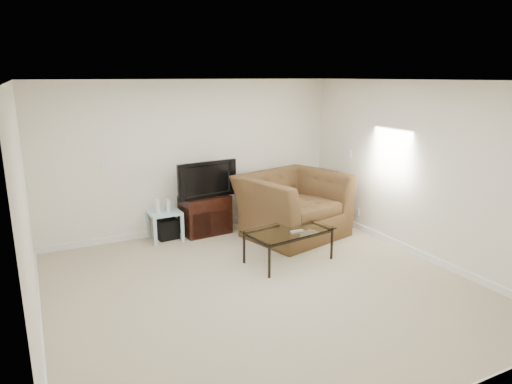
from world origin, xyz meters
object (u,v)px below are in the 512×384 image
television (205,179)px  coffee_table (288,245)px  tv_stand (205,214)px  side_table (165,225)px  subwoofer (166,228)px  recliner (293,195)px

television → coffee_table: size_ratio=0.81×
tv_stand → side_table: (-0.68, 0.00, -0.08)m
television → subwoofer: (-0.66, 0.05, -0.77)m
side_table → subwoofer: side_table is taller
tv_stand → coffee_table: 1.79m
side_table → subwoofer: size_ratio=1.53×
tv_stand → recliner: size_ratio=0.49×
tv_stand → side_table: tv_stand is taller
side_table → recliner: (1.93, -0.75, 0.45)m
tv_stand → coffee_table: tv_stand is taller
subwoofer → coffee_table: bearing=-52.9°
subwoofer → coffee_table: coffee_table is taller
recliner → coffee_table: size_ratio=1.31×
side_table → recliner: 2.11m
coffee_table → subwoofer: bearing=127.1°
coffee_table → tv_stand: bearing=110.5°
tv_stand → television: television is taller
subwoofer → recliner: (1.90, -0.77, 0.52)m
television → side_table: bearing=170.8°
subwoofer → recliner: bearing=-22.0°
tv_stand → television: bearing=-90.0°
recliner → coffee_table: recliner is taller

